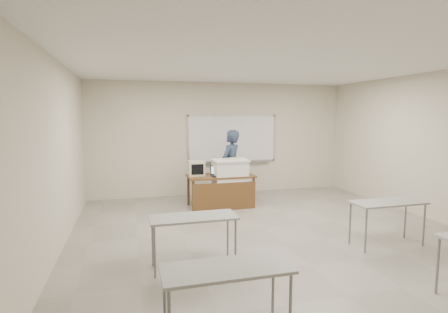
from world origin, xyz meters
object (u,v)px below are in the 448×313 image
object	(u,v)px
keyboard	(235,158)
crt_monitor	(196,168)
whiteboard	(233,139)
presenter	(231,166)
instructor_desk	(222,184)
laptop	(218,174)
mouse	(246,175)
podium	(230,183)

from	to	relation	value
keyboard	crt_monitor	bearing A→B (deg)	151.78
whiteboard	presenter	bearing A→B (deg)	-108.98
whiteboard	instructor_desk	bearing A→B (deg)	-115.31
crt_monitor	laptop	xyz separation A→B (m)	(0.45, -0.25, -0.11)
mouse	whiteboard	bearing A→B (deg)	66.32
mouse	keyboard	world-z (taller)	keyboard
instructor_desk	keyboard	size ratio (longest dim) A/B	3.19
whiteboard	instructor_desk	xyz separation A→B (m)	(-0.70, -1.48, -0.92)
keyboard	laptop	bearing A→B (deg)	174.15
whiteboard	instructor_desk	size ratio (longest dim) A/B	1.62
instructor_desk	mouse	bearing A→B (deg)	-9.32
mouse	keyboard	distance (m)	0.45
instructor_desk	presenter	size ratio (longest dim) A/B	0.86
keyboard	whiteboard	bearing A→B (deg)	56.80
podium	laptop	xyz separation A→B (m)	(-0.30, -0.03, 0.24)
crt_monitor	laptop	distance (m)	0.53
instructor_desk	podium	size ratio (longest dim) A/B	1.37
crt_monitor	mouse	distance (m)	1.16
crt_monitor	keyboard	size ratio (longest dim) A/B	0.86
whiteboard	crt_monitor	bearing A→B (deg)	-135.17
podium	crt_monitor	size ratio (longest dim) A/B	2.71
podium	keyboard	xyz separation A→B (m)	(0.15, 0.08, 0.57)
keyboard	presenter	size ratio (longest dim) A/B	0.27
whiteboard	instructor_desk	distance (m)	1.88
podium	presenter	xyz separation A→B (m)	(0.16, 0.47, 0.33)
podium	crt_monitor	distance (m)	0.86
laptop	keyboard	bearing A→B (deg)	17.39
instructor_desk	presenter	distance (m)	0.68
mouse	presenter	bearing A→B (deg)	90.69
whiteboard	keyboard	size ratio (longest dim) A/B	5.17
keyboard	presenter	distance (m)	0.46
podium	presenter	size ratio (longest dim) A/B	0.63
instructor_desk	laptop	bearing A→B (deg)	-172.62
whiteboard	crt_monitor	size ratio (longest dim) A/B	6.02
keyboard	podium	bearing A→B (deg)	-170.98
laptop	podium	bearing A→B (deg)	9.05
crt_monitor	whiteboard	bearing A→B (deg)	46.44
presenter	crt_monitor	bearing A→B (deg)	-28.92
podium	instructor_desk	bearing A→B (deg)	-177.28
instructor_desk	presenter	world-z (taller)	presenter
instructor_desk	crt_monitor	distance (m)	0.70
instructor_desk	mouse	size ratio (longest dim) A/B	16.11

